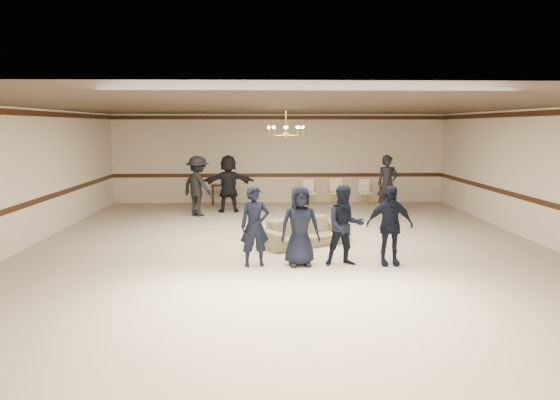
{
  "coord_description": "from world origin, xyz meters",
  "views": [
    {
      "loc": [
        -0.55,
        -11.83,
        2.79
      ],
      "look_at": [
        -0.19,
        -0.5,
        1.16
      ],
      "focal_mm": 33.24,
      "sensor_mm": 36.0,
      "label": 1
    }
  ],
  "objects": [
    {
      "name": "banquet_chair_mid",
      "position": [
        2.03,
        6.24,
        0.46
      ],
      "size": [
        0.46,
        0.46,
        0.91
      ],
      "primitive_type": null,
      "rotation": [
        0.0,
        0.0,
        -0.04
      ],
      "color": "beige",
      "rests_on": "floor"
    },
    {
      "name": "adult_left",
      "position": [
        -2.59,
        4.2,
        0.93
      ],
      "size": [
        1.37,
        1.31,
        1.86
      ],
      "primitive_type": "imported",
      "rotation": [
        0.0,
        0.0,
        2.44
      ],
      "color": "black",
      "rests_on": "floor"
    },
    {
      "name": "adult_mid",
      "position": [
        -1.69,
        4.9,
        0.93
      ],
      "size": [
        1.79,
        0.78,
        1.86
      ],
      "primitive_type": "imported",
      "rotation": [
        0.0,
        0.0,
        3.28
      ],
      "color": "black",
      "rests_on": "floor"
    },
    {
      "name": "adult_right",
      "position": [
        3.41,
        4.5,
        0.93
      ],
      "size": [
        0.71,
        0.49,
        1.86
      ],
      "primitive_type": "imported",
      "rotation": [
        0.0,
        0.0,
        0.07
      ],
      "color": "black",
      "rests_on": "floor"
    },
    {
      "name": "boy_d",
      "position": [
        1.97,
        -1.7,
        0.81
      ],
      "size": [
        0.95,
        0.41,
        1.62
      ],
      "primitive_type": "imported",
      "rotation": [
        0.0,
        0.0,
        0.02
      ],
      "color": "black",
      "rests_on": "floor"
    },
    {
      "name": "room",
      "position": [
        0.0,
        0.0,
        1.6
      ],
      "size": [
        12.01,
        14.01,
        3.21
      ],
      "color": "#BBAE90",
      "rests_on": "ground"
    },
    {
      "name": "boy_a",
      "position": [
        -0.73,
        -1.7,
        0.81
      ],
      "size": [
        0.65,
        0.49,
        1.62
      ],
      "primitive_type": "imported",
      "rotation": [
        0.0,
        0.0,
        0.18
      ],
      "color": "black",
      "rests_on": "floor"
    },
    {
      "name": "console_table",
      "position": [
        -1.97,
        6.44,
        0.36
      ],
      "size": [
        0.87,
        0.39,
        0.73
      ],
      "primitive_type": "cube",
      "rotation": [
        0.0,
        0.0,
        0.03
      ],
      "color": "black",
      "rests_on": "floor"
    },
    {
      "name": "boy_b",
      "position": [
        0.17,
        -1.7,
        0.81
      ],
      "size": [
        0.84,
        0.6,
        1.62
      ],
      "primitive_type": "imported",
      "rotation": [
        0.0,
        0.0,
        0.12
      ],
      "color": "black",
      "rests_on": "floor"
    },
    {
      "name": "boy_c",
      "position": [
        1.07,
        -1.7,
        0.81
      ],
      "size": [
        0.83,
        0.67,
        1.62
      ],
      "primitive_type": "imported",
      "rotation": [
        0.0,
        0.0,
        0.08
      ],
      "color": "black",
      "rests_on": "floor"
    },
    {
      "name": "crown_molding",
      "position": [
        0.0,
        6.99,
        3.08
      ],
      "size": [
        12.0,
        0.02,
        0.14
      ],
      "primitive_type": "cube",
      "color": "#381B10",
      "rests_on": "wall_back"
    },
    {
      "name": "chair_rail",
      "position": [
        0.0,
        6.99,
        1.0
      ],
      "size": [
        12.0,
        0.02,
        0.14
      ],
      "primitive_type": "cube",
      "color": "#381B10",
      "rests_on": "wall_back"
    },
    {
      "name": "banquet_chair_left",
      "position": [
        1.03,
        6.24,
        0.46
      ],
      "size": [
        0.47,
        0.47,
        0.91
      ],
      "primitive_type": null,
      "rotation": [
        0.0,
        0.0,
        0.06
      ],
      "color": "beige",
      "rests_on": "floor"
    },
    {
      "name": "chandelier",
      "position": [
        0.0,
        1.0,
        2.88
      ],
      "size": [
        0.94,
        0.94,
        0.89
      ],
      "primitive_type": null,
      "color": "#B18438",
      "rests_on": "ceiling"
    },
    {
      "name": "banquet_chair_right",
      "position": [
        3.03,
        6.24,
        0.46
      ],
      "size": [
        0.47,
        0.47,
        0.91
      ],
      "primitive_type": null,
      "rotation": [
        0.0,
        0.0,
        0.06
      ],
      "color": "beige",
      "rests_on": "floor"
    },
    {
      "name": "settee",
      "position": [
        0.41,
        0.08,
        0.31
      ],
      "size": [
        2.24,
        1.79,
        0.62
      ],
      "primitive_type": "imported",
      "rotation": [
        0.0,
        0.0,
        0.53
      ],
      "color": "#7B7552",
      "rests_on": "floor"
    }
  ]
}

